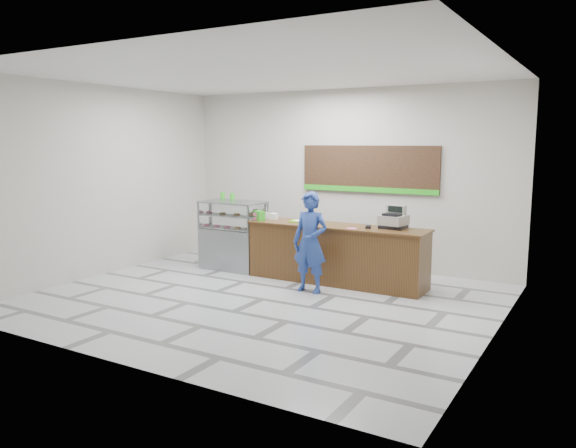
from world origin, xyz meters
The scene contains 16 objects.
floor centered at (0.00, 0.00, 0.00)m, with size 7.00×7.00×0.00m, color silver.
back_wall centered at (0.00, 3.00, 1.75)m, with size 7.00×7.00×0.00m, color beige.
ceiling centered at (0.00, 0.00, 3.50)m, with size 7.00×7.00×0.00m, color silver.
sales_counter centered at (0.55, 1.55, 0.52)m, with size 3.26×0.76×1.03m.
display_case centered at (-1.67, 1.55, 0.68)m, with size 1.22×0.72×1.33m.
menu_board centered at (0.55, 2.96, 1.93)m, with size 2.80×0.06×0.90m.
cash_register centered at (1.53, 1.73, 1.17)m, with size 0.45×0.46×0.38m.
card_terminal centered at (1.16, 1.51, 1.05)m, with size 0.09×0.17×0.04m, color black.
serving_tray centered at (-0.18, 1.60, 1.04)m, with size 0.43×0.34×0.02m.
napkin_box centered at (-0.78, 1.62, 1.09)m, with size 0.13×0.13×0.11m, color white.
straw_cup centered at (-0.95, 1.64, 1.09)m, with size 0.08×0.08×0.12m, color silver.
promo_box centered at (-0.95, 1.37, 1.12)m, with size 0.20×0.13×0.18m, color green.
donut_decal centered at (0.93, 1.34, 1.03)m, with size 0.18×0.18×0.00m, color #F15C9E.
green_cup_left centered at (-2.12, 1.82, 1.40)m, with size 0.09×0.09×0.14m, color green.
green_cup_right centered at (-1.82, 1.74, 1.40)m, with size 0.09×0.09×0.14m, color green.
customer centered at (0.44, 0.79, 0.83)m, with size 0.61×0.40×1.67m, color navy.
Camera 1 is at (4.71, -7.23, 2.48)m, focal length 35.00 mm.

